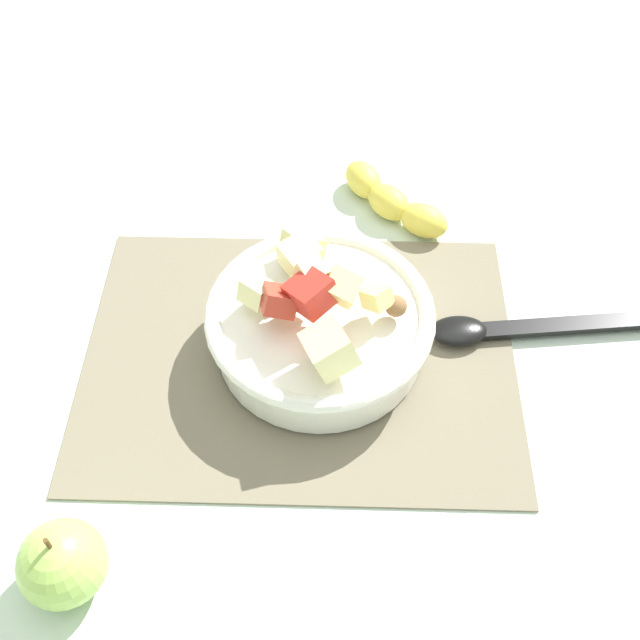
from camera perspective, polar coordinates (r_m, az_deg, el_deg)
ground_plane at (r=0.72m, az=-1.55°, el=-2.79°), size 2.40×2.40×0.00m
placemat at (r=0.72m, az=-1.55°, el=-2.66°), size 0.41×0.31×0.01m
salad_bowl at (r=0.70m, az=-0.03°, el=-0.22°), size 0.21×0.21×0.11m
serving_spoon at (r=0.75m, az=14.25°, el=-0.62°), size 0.24×0.05×0.01m
whole_apple at (r=0.62m, az=-19.02°, el=-17.16°), size 0.07×0.07×0.08m
banana_whole at (r=0.85m, az=5.49°, el=9.06°), size 0.13×0.13×0.04m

